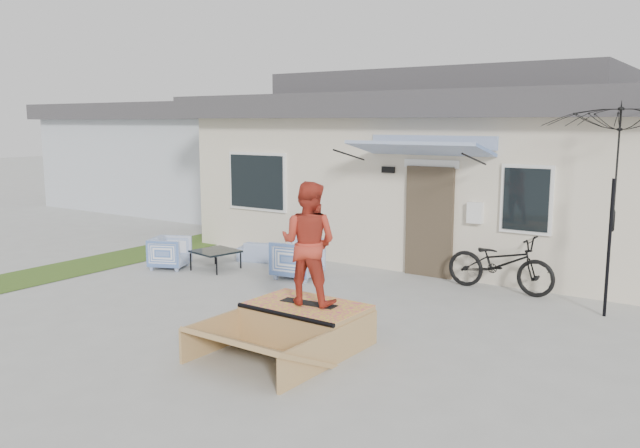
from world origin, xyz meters
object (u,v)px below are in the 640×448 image
Objects in this scene: loveseat at (272,248)px; bicycle at (500,257)px; skate_ramp at (306,324)px; coffee_table at (216,260)px; patio_umbrella at (612,202)px; skater at (308,241)px; skateboard at (309,302)px; armchair_left at (170,251)px; armchair_right at (297,256)px.

loveseat is 4.83m from bicycle.
loveseat reaches higher than skate_ramp.
coffee_table is 0.29× the size of patio_umbrella.
skater reaches higher than skate_ramp.
patio_umbrella is 4.78m from skateboard.
bicycle reaches higher than coffee_table.
armchair_left is 0.26× the size of patio_umbrella.
bicycle is at bearing 68.62° from skateboard.
coffee_table is at bearing -41.69° from skater.
loveseat is 1.72× the size of armchair_right.
armchair_left is 0.37× the size of bicycle.
armchair_right is (1.30, -0.88, 0.13)m from loveseat.
armchair_right is 0.43× the size of bicycle.
skateboard is at bearing 79.83° from skater.
patio_umbrella is at bearing 50.21° from skate_ramp.
skater is (0.00, 0.05, 1.12)m from skate_ramp.
coffee_table is at bearing 51.92° from loveseat.
armchair_right is 3.59m from skateboard.
skate_ramp is at bearing -32.06° from coffee_table.
bicycle is (5.26, 1.53, 0.42)m from coffee_table.
patio_umbrella is 3.38× the size of skateboard.
skate_ramp is at bearing 164.59° from bicycle.
armchair_left is 5.33m from skater.
armchair_left is at bearing 158.44° from skate_ramp.
armchair_left is (-1.29, -1.68, 0.08)m from loveseat.
skate_ramp is (3.53, -3.74, -0.02)m from loveseat.
skate_ramp is 2.56× the size of skateboard.
loveseat is at bearing -132.44° from armchair_right.
skateboard is 0.49× the size of skater.
skateboard is 0.84m from skater.
armchair_right is 1.05× the size of coffee_table.
skater is at bearing 86.33° from skateboard.
skateboard is at bearing -131.78° from patio_umbrella.
coffee_table is 5.49m from bicycle.
skateboard is at bearing -136.02° from armchair_left.
coffee_table is 0.48× the size of skater.
skater is (-1.27, -3.98, 0.77)m from bicycle.
armchair_left reaches higher than skateboard.
coffee_table is (0.84, 0.44, -0.16)m from armchair_left.
loveseat is 5.14m from skate_ramp.
skateboard is (3.53, -3.69, 0.26)m from loveseat.
loveseat is 1.33m from coffee_table.
skateboard is at bearing 90.00° from skate_ramp.
skate_ramp is at bearing 29.77° from armchair_right.
armchair_right is 3.71m from skater.
armchair_left is 0.90× the size of coffee_table.
patio_umbrella is at bearing 88.68° from armchair_right.
loveseat is 1.77× the size of skateboard.
armchair_right is (2.59, 0.79, 0.06)m from armchair_left.
armchair_left is at bearing -81.21° from armchair_right.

